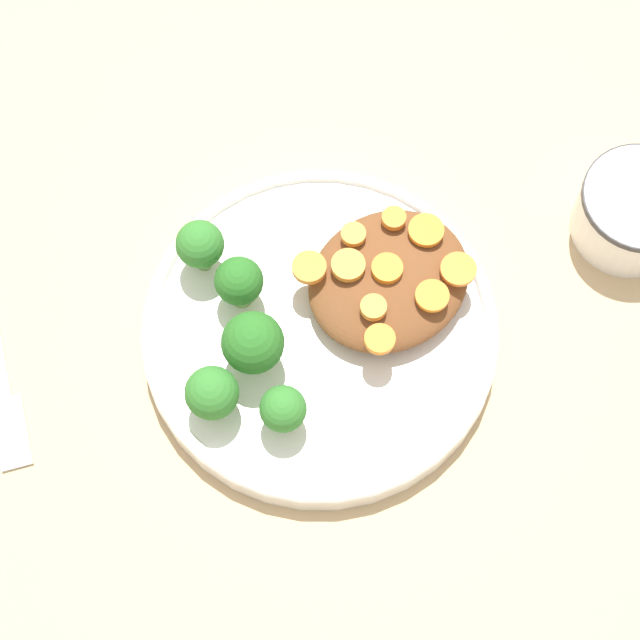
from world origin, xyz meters
The scene contains 20 objects.
ground_plane centered at (0.00, 0.00, 0.00)m, with size 4.00×4.00×0.00m, color tan.
plate centered at (0.00, 0.00, 0.01)m, with size 0.28×0.28×0.03m.
dip_bowl centered at (-0.26, 0.08, 0.03)m, with size 0.09×0.09×0.05m.
stew_mound centered at (-0.06, 0.01, 0.04)m, with size 0.13×0.11×0.03m, color brown.
broccoli_floret_0 centered at (0.04, -0.10, 0.06)m, with size 0.04×0.04×0.05m.
broccoli_floret_1 centered at (0.05, -0.01, 0.06)m, with size 0.05×0.05×0.06m.
broccoli_floret_2 centered at (0.07, 0.04, 0.05)m, with size 0.03×0.03×0.05m.
broccoli_floret_3 centered at (0.03, -0.06, 0.05)m, with size 0.04×0.04×0.05m.
broccoli_floret_4 centered at (0.10, 0.00, 0.05)m, with size 0.04×0.04×0.05m.
carrot_slice_0 centered at (-0.06, 0.01, 0.06)m, with size 0.02×0.02×0.01m, color orange.
carrot_slice_1 centered at (-0.02, -0.03, 0.06)m, with size 0.03×0.03×0.01m, color orange.
carrot_slice_2 centered at (-0.07, 0.04, 0.06)m, with size 0.03×0.03×0.00m, color orange.
carrot_slice_3 centered at (-0.02, 0.05, 0.06)m, with size 0.02×0.02×0.01m, color orange.
carrot_slice_4 centered at (-0.06, -0.03, 0.06)m, with size 0.02×0.02×0.01m, color orange.
carrot_slice_5 centered at (-0.10, 0.04, 0.06)m, with size 0.03×0.03×0.00m, color orange.
carrot_slice_6 centered at (-0.03, 0.02, 0.06)m, with size 0.02×0.02×0.01m, color orange.
carrot_slice_7 centered at (-0.10, 0.00, 0.06)m, with size 0.03×0.03×0.00m, color orange.
carrot_slice_8 centered at (-0.09, -0.02, 0.06)m, with size 0.02×0.02×0.01m, color orange.
carrot_slice_9 centered at (-0.04, -0.01, 0.06)m, with size 0.03×0.03×0.01m, color orange.
fork centered at (0.21, -0.13, 0.00)m, with size 0.09×0.18×0.01m.
Camera 1 is at (0.19, 0.23, 0.79)m, focal length 60.00 mm.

